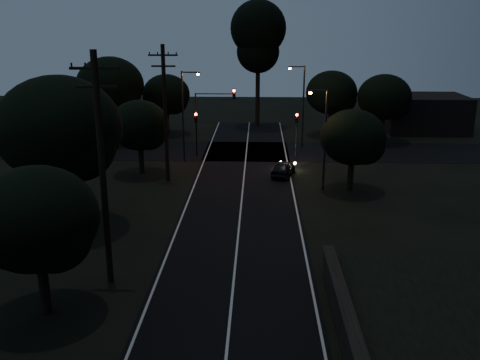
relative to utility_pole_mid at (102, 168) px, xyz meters
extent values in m
cube|color=black|center=(6.00, 7.00, -5.73)|extent=(8.00, 70.00, 0.02)
cube|color=black|center=(6.00, 27.00, -5.73)|extent=(60.00, 8.00, 0.02)
cube|color=beige|center=(6.00, 7.00, -5.71)|extent=(0.12, 70.00, 0.01)
cube|color=beige|center=(2.25, 7.00, -5.71)|extent=(0.12, 70.00, 0.01)
cube|color=beige|center=(9.75, 7.00, -5.71)|extent=(0.12, 70.00, 0.01)
cylinder|color=black|center=(0.00, 0.00, -0.24)|extent=(0.30, 0.30, 11.00)
cube|color=black|center=(0.00, 0.00, 4.46)|extent=(2.20, 0.12, 0.12)
cube|color=black|center=(0.00, 0.00, 3.66)|extent=(1.80, 0.12, 0.12)
cylinder|color=black|center=(0.00, 17.00, -0.49)|extent=(0.30, 0.30, 10.50)
cube|color=black|center=(0.00, 17.00, 3.96)|extent=(2.20, 0.12, 0.12)
cube|color=black|center=(0.00, 17.00, 3.16)|extent=(1.80, 0.12, 0.12)
cylinder|color=black|center=(-2.00, -3.00, -4.52)|extent=(0.44, 0.44, 2.43)
ellipsoid|color=black|center=(-2.00, -3.00, -1.37)|extent=(5.16, 5.16, 4.38)
sphere|color=black|center=(-1.10, -3.52, -1.89)|extent=(3.09, 3.09, 3.09)
cylinder|color=black|center=(-4.50, 7.00, -4.05)|extent=(0.44, 0.44, 3.39)
ellipsoid|color=black|center=(-4.50, 7.00, 0.39)|extent=(7.31, 7.31, 6.21)
sphere|color=black|center=(-3.22, 6.27, -0.34)|extent=(4.38, 4.38, 4.38)
cylinder|color=black|center=(-2.50, 19.00, -4.62)|extent=(0.44, 0.44, 2.24)
ellipsoid|color=black|center=(-2.50, 19.00, -1.70)|extent=(4.78, 4.78, 4.07)
sphere|color=black|center=(-1.66, 18.52, -2.18)|extent=(2.87, 2.87, 2.87)
cylinder|color=black|center=(-3.00, 35.00, -4.53)|extent=(0.44, 0.44, 2.42)
ellipsoid|color=black|center=(-3.00, 35.00, -1.37)|extent=(5.19, 5.19, 4.41)
sphere|color=black|center=(-2.09, 34.48, -1.89)|extent=(3.11, 3.11, 3.11)
cylinder|color=black|center=(-8.00, 31.00, -4.12)|extent=(0.44, 0.44, 3.24)
ellipsoid|color=black|center=(-8.00, 31.00, 0.06)|extent=(6.83, 6.83, 5.80)
sphere|color=black|center=(-6.81, 30.32, -0.62)|extent=(4.10, 4.10, 4.10)
cylinder|color=black|center=(15.00, 35.00, -4.45)|extent=(0.44, 0.44, 2.58)
ellipsoid|color=black|center=(15.00, 35.00, -1.08)|extent=(5.54, 5.54, 4.71)
sphere|color=black|center=(15.97, 34.45, -1.64)|extent=(3.33, 3.33, 3.33)
cylinder|color=black|center=(20.00, 32.00, -4.46)|extent=(0.44, 0.44, 2.57)
ellipsoid|color=black|center=(20.00, 32.00, -1.12)|extent=(5.47, 5.47, 4.65)
sphere|color=black|center=(20.96, 31.45, -1.67)|extent=(3.28, 3.28, 3.28)
cylinder|color=black|center=(14.00, 15.00, -4.61)|extent=(0.44, 0.44, 2.25)
ellipsoid|color=black|center=(14.00, 15.00, -1.70)|extent=(4.77, 4.77, 4.06)
sphere|color=black|center=(14.84, 14.52, -2.18)|extent=(2.86, 2.86, 2.86)
cylinder|color=black|center=(7.00, 40.00, -1.76)|extent=(0.50, 0.50, 7.97)
sphere|color=black|center=(7.00, 40.00, 5.56)|extent=(6.37, 6.37, 6.37)
sphere|color=black|center=(7.00, 40.00, 2.95)|extent=(4.92, 4.92, 4.92)
cube|color=black|center=(-14.00, 37.00, -3.54)|extent=(10.00, 8.00, 4.40)
cube|color=black|center=(26.00, 38.00, -3.74)|extent=(9.00, 7.00, 4.00)
cylinder|color=black|center=(1.40, 25.00, -4.14)|extent=(0.12, 0.12, 3.20)
cube|color=black|center=(1.40, 25.00, -2.09)|extent=(0.28, 0.22, 0.90)
sphere|color=#FF0705|center=(1.40, 24.87, -1.79)|extent=(0.22, 0.22, 0.22)
cylinder|color=black|center=(10.60, 25.00, -4.14)|extent=(0.12, 0.12, 3.20)
cube|color=black|center=(10.60, 25.00, -2.09)|extent=(0.28, 0.22, 0.90)
sphere|color=#FF0705|center=(10.60, 24.87, -1.79)|extent=(0.22, 0.22, 0.22)
cylinder|color=black|center=(1.40, 25.00, -3.24)|extent=(0.12, 0.12, 5.00)
cube|color=black|center=(4.90, 25.00, 0.06)|extent=(0.28, 0.22, 0.90)
sphere|color=#FF0705|center=(4.90, 24.87, 0.36)|extent=(0.22, 0.22, 0.22)
cube|color=black|center=(3.15, 25.00, 0.06)|extent=(3.50, 0.08, 0.08)
cylinder|color=black|center=(0.50, 23.00, -1.74)|extent=(0.16, 0.16, 8.00)
cube|color=black|center=(1.20, 23.00, 2.16)|extent=(1.40, 0.10, 0.10)
cube|color=black|center=(1.90, 23.00, 2.11)|extent=(0.35, 0.22, 0.12)
sphere|color=orange|center=(1.90, 23.00, 2.01)|extent=(0.26, 0.26, 0.26)
cylinder|color=black|center=(11.50, 29.00, -1.74)|extent=(0.16, 0.16, 8.00)
cube|color=black|center=(10.80, 29.00, 2.16)|extent=(1.40, 0.10, 0.10)
cube|color=black|center=(10.10, 29.00, 2.11)|extent=(0.35, 0.22, 0.12)
sphere|color=orange|center=(10.10, 29.00, 2.01)|extent=(0.26, 0.26, 0.26)
cylinder|color=black|center=(12.00, 15.00, -1.99)|extent=(0.16, 0.16, 7.50)
cube|color=black|center=(11.40, 15.00, 1.66)|extent=(1.20, 0.10, 0.10)
cube|color=black|center=(10.80, 15.00, 1.61)|extent=(0.35, 0.22, 0.12)
sphere|color=orange|center=(10.80, 15.00, 1.51)|extent=(0.26, 0.26, 0.26)
imported|color=black|center=(9.20, 18.68, -5.11)|extent=(2.39, 3.96, 1.26)
camera|label=1|loc=(7.13, -23.31, 6.48)|focal=40.00mm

